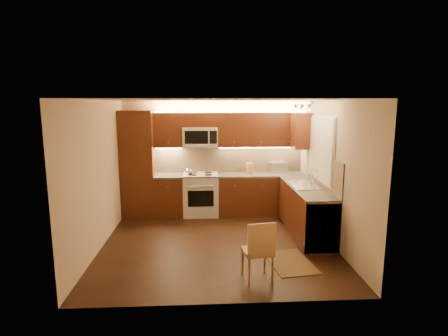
{
  "coord_description": "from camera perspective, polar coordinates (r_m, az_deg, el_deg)",
  "views": [
    {
      "loc": [
        -0.23,
        -6.07,
        2.44
      ],
      "look_at": [
        0.15,
        0.55,
        1.25
      ],
      "focal_mm": 28.84,
      "sensor_mm": 36.0,
      "label": 1
    }
  ],
  "objects": [
    {
      "name": "spice_jar_b",
      "position": [
        8.19,
        2.36,
        -0.34
      ],
      "size": [
        0.05,
        0.05,
        0.09
      ],
      "primitive_type": "cylinder",
      "rotation": [
        0.0,
        0.0,
        0.11
      ],
      "color": "brown",
      "rests_on": "counter_back_right"
    },
    {
      "name": "counter_back_right",
      "position": [
        8.03,
        5.88,
        -1.08
      ],
      "size": [
        1.92,
        0.6,
        0.04
      ],
      "primitive_type": "cube",
      "color": "#3C3A36",
      "rests_on": "base_cab_back_right"
    },
    {
      "name": "backsplash_back",
      "position": [
        8.18,
        0.82,
        1.45
      ],
      "size": [
        3.3,
        0.02,
        0.6
      ],
      "primitive_type": "cube",
      "color": "tan",
      "rests_on": "wall_back"
    },
    {
      "name": "upper_cab_right_corner",
      "position": [
        7.77,
        12.12,
        5.78
      ],
      "size": [
        0.35,
        0.5,
        0.75
      ],
      "primitive_type": "cube",
      "color": "#4F2810",
      "rests_on": "wall_right"
    },
    {
      "name": "track_light_bar",
      "position": [
        6.71,
        12.29,
        10.11
      ],
      "size": [
        0.04,
        1.2,
        0.03
      ],
      "primitive_type": "cube",
      "color": "silver",
      "rests_on": "ceiling"
    },
    {
      "name": "rug",
      "position": [
        5.87,
        10.45,
        -14.5
      ],
      "size": [
        0.74,
        1.01,
        0.01
      ],
      "primitive_type": "cube",
      "rotation": [
        0.0,
        0.0,
        0.14
      ],
      "color": "black",
      "rests_on": "floor"
    },
    {
      "name": "wall_back",
      "position": [
        8.16,
        -1.63,
        1.79
      ],
      "size": [
        4.0,
        0.01,
        2.5
      ],
      "primitive_type": "cube",
      "color": "tan",
      "rests_on": "ground"
    },
    {
      "name": "microwave",
      "position": [
        7.92,
        -3.79,
        4.93
      ],
      "size": [
        0.76,
        0.38,
        0.44
      ],
      "primitive_type": null,
      "color": "silver",
      "rests_on": "wall_back"
    },
    {
      "name": "pantry",
      "position": [
        8.01,
        -13.45,
        0.62
      ],
      "size": [
        0.7,
        0.6,
        2.3
      ],
      "primitive_type": "cube",
      "color": "#4F2810",
      "rests_on": "floor"
    },
    {
      "name": "base_cab_back_left",
      "position": [
        8.07,
        -8.61,
        -4.38
      ],
      "size": [
        0.62,
        0.6,
        0.86
      ],
      "primitive_type": "cube",
      "color": "#4F2810",
      "rests_on": "floor"
    },
    {
      "name": "base_cab_right",
      "position": [
        7.05,
        12.84,
        -6.66
      ],
      "size": [
        0.6,
        2.0,
        0.86
      ],
      "primitive_type": "cube",
      "color": "#4F2810",
      "rests_on": "floor"
    },
    {
      "name": "stove",
      "position": [
        8.0,
        -3.69,
        -4.18
      ],
      "size": [
        0.76,
        0.65,
        0.92
      ],
      "primitive_type": null,
      "color": "silver",
      "rests_on": "floor"
    },
    {
      "name": "upper_cab_back_right",
      "position": [
        8.02,
        5.87,
        6.08
      ],
      "size": [
        1.92,
        0.35,
        0.75
      ],
      "primitive_type": "cube",
      "color": "#4F2810",
      "rests_on": "wall_back"
    },
    {
      "name": "kettle",
      "position": [
        7.8,
        -5.53,
        -0.37
      ],
      "size": [
        0.22,
        0.22,
        0.2
      ],
      "primitive_type": null,
      "rotation": [
        0.0,
        0.0,
        -0.34
      ],
      "color": "silver",
      "rests_on": "stove"
    },
    {
      "name": "floor",
      "position": [
        6.55,
        -1.06,
        -11.71
      ],
      "size": [
        4.0,
        4.0,
        0.01
      ],
      "primitive_type": "cube",
      "color": "black",
      "rests_on": "ground"
    },
    {
      "name": "backsplash_right",
      "position": [
        6.95,
        15.39,
        -0.47
      ],
      "size": [
        0.02,
        2.0,
        0.6
      ],
      "primitive_type": "cube",
      "color": "tan",
      "rests_on": "wall_right"
    },
    {
      "name": "wall_left",
      "position": [
        6.44,
        -19.18,
        -1.06
      ],
      "size": [
        0.01,
        4.0,
        2.5
      ],
      "primitive_type": "cube",
      "color": "tan",
      "rests_on": "ground"
    },
    {
      "name": "knife_block",
      "position": [
        8.06,
        4.09,
        -0.03
      ],
      "size": [
        0.15,
        0.19,
        0.23
      ],
      "primitive_type": "cube",
      "rotation": [
        0.0,
        0.0,
        0.32
      ],
      "color": "#AF854F",
      "rests_on": "counter_back_right"
    },
    {
      "name": "toaster_oven",
      "position": [
        8.25,
        8.52,
        0.14
      ],
      "size": [
        0.44,
        0.36,
        0.24
      ],
      "primitive_type": "cube",
      "rotation": [
        0.0,
        0.0,
        0.17
      ],
      "color": "silver",
      "rests_on": "counter_back_right"
    },
    {
      "name": "counter_back_left",
      "position": [
        7.97,
        -8.69,
        -1.24
      ],
      "size": [
        0.62,
        0.6,
        0.04
      ],
      "primitive_type": "cube",
      "color": "#3C3A36",
      "rests_on": "base_cab_back_left"
    },
    {
      "name": "wall_front",
      "position": [
        4.25,
        -0.06,
        -6.11
      ],
      "size": [
        4.0,
        0.01,
        2.5
      ],
      "primitive_type": "cube",
      "color": "tan",
      "rests_on": "ground"
    },
    {
      "name": "wall_right",
      "position": [
        6.58,
        16.59,
        -0.68
      ],
      "size": [
        0.01,
        4.0,
        2.5
      ],
      "primitive_type": "cube",
      "color": "tan",
      "rests_on": "ground"
    },
    {
      "name": "upper_cab_back_left",
      "position": [
        7.95,
        -8.8,
        5.98
      ],
      "size": [
        0.62,
        0.35,
        0.75
      ],
      "primitive_type": "cube",
      "color": "#4F2810",
      "rests_on": "wall_back"
    },
    {
      "name": "upper_cab_bridge",
      "position": [
        7.91,
        -3.82,
        7.65
      ],
      "size": [
        0.76,
        0.35,
        0.31
      ],
      "primitive_type": "cube",
      "color": "#4F2810",
      "rests_on": "wall_back"
    },
    {
      "name": "counter_right",
      "position": [
        6.93,
        12.99,
        -3.1
      ],
      "size": [
        0.6,
        2.0,
        0.04
      ],
      "primitive_type": "cube",
      "color": "#3C3A36",
      "rests_on": "base_cab_right"
    },
    {
      "name": "spice_jar_a",
      "position": [
        8.13,
        -0.62,
        -0.41
      ],
      "size": [
        0.04,
        0.04,
        0.09
      ],
      "primitive_type": "cylinder",
      "rotation": [
        0.0,
        0.0,
        -0.02
      ],
      "color": "silver",
      "rests_on": "counter_back_right"
    },
    {
      "name": "dining_chair",
      "position": [
        5.14,
        5.32,
        -12.77
      ],
      "size": [
        0.45,
        0.45,
        0.88
      ],
      "primitive_type": null,
      "rotation": [
        0.0,
        0.0,
        0.16
      ],
      "color": "#AF854F",
      "rests_on": "floor"
    },
    {
      "name": "base_cab_back_right",
      "position": [
        8.13,
        5.83,
        -4.2
      ],
      "size": [
        1.92,
        0.6,
        0.86
      ],
      "primitive_type": "cube",
      "color": "#4F2810",
      "rests_on": "floor"
    },
    {
      "name": "window_blinds",
      "position": [
        7.03,
        14.96,
        2.96
      ],
      "size": [
        0.02,
        1.36,
        1.16
      ],
      "primitive_type": "cube",
      "color": "silver",
      "rests_on": "wall_right"
    },
    {
      "name": "faucet",
      "position": [
        7.09,
        14.11,
        -1.45
      ],
      "size": [
        0.2,
        0.04,
        0.3
      ],
      "primitive_type": null,
      "color": "silver",
      "rests_on": "counter_right"
    },
    {
      "name": "soap_bottle",
      "position": [
        7.42,
        13.78,
        -1.41
      ],
      "size": [
        0.11,
        0.11,
        0.18
      ],
      "primitive_type": "imported",
      "rotation": [
        0.0,
        0.0,
        -0.41
      ],
      "color": "#BBBABF",
      "rests_on": "counter_right"
    },
    {
      "name": "spice_jar_c",
      "position": [
        8.16,
        0.29,
        -0.4
      ],
      "size": [
        0.05,
        0.05,
        0.08
      ],
      "primitive_type": "cylinder",
      "rotation": [
        0.0,
        0.0,
        0.27
      ],
      "color": "silver",
      "rests_on": "counter_back_right"
    },
    {
      "name": "window_frame",
      "position": [
        7.03,
        15.12,
        2.96
      ],
      "size": [
        0.03,
        1.44,
        1.24
      ],
      "primitive_type": "cube",
      "color": "silver",
      "rests_on": "wall_right"
    },
    {
      "name": "ceiling",
      "position": [
        6.08,
        -1.14,
        10.73
      ],
      "size": [
        4.0,
        4.0,
        0.01
      ],
      "primitive_type": "cube",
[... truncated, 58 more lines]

